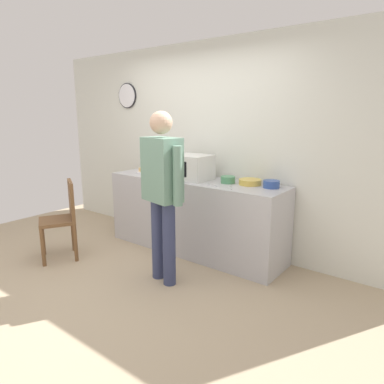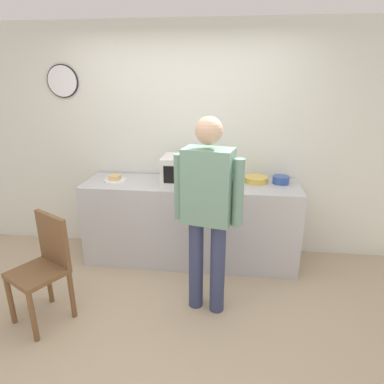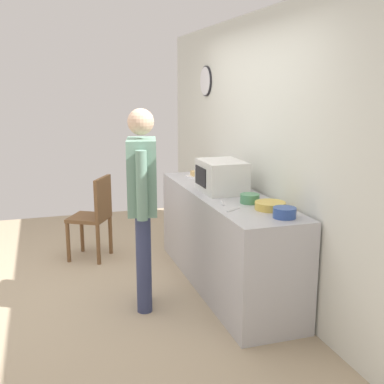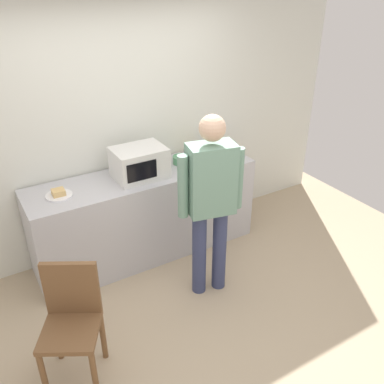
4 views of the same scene
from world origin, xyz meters
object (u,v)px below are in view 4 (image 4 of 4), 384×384
object	(u,v)px
microwave	(139,163)
cereal_bowl	(181,160)
salad_bowl	(197,153)
wooden_chair	(72,318)
fork_utensil	(186,172)
mixing_bowl	(218,148)
spoon_utensil	(206,167)
sandwich_plate	(59,194)
person_standing	(211,196)

from	to	relation	value
microwave	cereal_bowl	bearing A→B (deg)	8.03
microwave	salad_bowl	distance (m)	0.77
wooden_chair	fork_utensil	bearing A→B (deg)	32.01
mixing_bowl	spoon_utensil	world-z (taller)	mixing_bowl
mixing_bowl	fork_utensil	bearing A→B (deg)	-153.55
wooden_chair	sandwich_plate	bearing A→B (deg)	76.26
mixing_bowl	fork_utensil	distance (m)	0.65
sandwich_plate	person_standing	size ratio (longest dim) A/B	0.14
salad_bowl	wooden_chair	size ratio (longest dim) A/B	0.27
cereal_bowl	person_standing	bearing A→B (deg)	-103.15
mixing_bowl	spoon_utensil	distance (m)	0.44
sandwich_plate	spoon_utensil	size ratio (longest dim) A/B	1.41
microwave	sandwich_plate	world-z (taller)	microwave
microwave	sandwich_plate	xyz separation A→B (m)	(-0.80, 0.01, -0.13)
sandwich_plate	wooden_chair	xyz separation A→B (m)	(-0.27, -1.11, -0.43)
cereal_bowl	mixing_bowl	size ratio (longest dim) A/B	0.94
salad_bowl	cereal_bowl	size ratio (longest dim) A/B	1.52
sandwich_plate	mixing_bowl	bearing A→B (deg)	3.91
fork_utensil	sandwich_plate	bearing A→B (deg)	172.46
microwave	wooden_chair	world-z (taller)	microwave
salad_bowl	person_standing	world-z (taller)	person_standing
microwave	person_standing	distance (m)	0.88
spoon_utensil	person_standing	size ratio (longest dim) A/B	0.10
mixing_bowl	fork_utensil	xyz separation A→B (m)	(-0.58, -0.29, -0.04)
sandwich_plate	fork_utensil	xyz separation A→B (m)	(1.24, -0.16, -0.02)
microwave	salad_bowl	bearing A→B (deg)	10.63
fork_utensil	cereal_bowl	bearing A→B (deg)	74.13
salad_bowl	wooden_chair	world-z (taller)	salad_bowl
spoon_utensil	mixing_bowl	bearing A→B (deg)	40.61
wooden_chair	person_standing	bearing A→B (deg)	11.19
salad_bowl	spoon_utensil	size ratio (longest dim) A/B	1.49
cereal_bowl	person_standing	world-z (taller)	person_standing
microwave	fork_utensil	xyz separation A→B (m)	(0.44, -0.16, -0.15)
microwave	wooden_chair	distance (m)	1.63
fork_utensil	wooden_chair	distance (m)	1.82
spoon_utensil	wooden_chair	bearing A→B (deg)	-151.70
microwave	mixing_bowl	size ratio (longest dim) A/B	2.79
microwave	cereal_bowl	size ratio (longest dim) A/B	2.99
microwave	fork_utensil	distance (m)	0.49
cereal_bowl	spoon_utensil	bearing A→B (deg)	-51.88
spoon_utensil	person_standing	xyz separation A→B (m)	(-0.39, -0.67, 0.09)
microwave	spoon_utensil	bearing A→B (deg)	-12.98
cereal_bowl	wooden_chair	bearing A→B (deg)	-143.35
person_standing	wooden_chair	distance (m)	1.47
sandwich_plate	cereal_bowl	size ratio (longest dim) A/B	1.44
sandwich_plate	person_standing	world-z (taller)	person_standing
mixing_bowl	person_standing	xyz separation A→B (m)	(-0.72, -0.96, 0.05)
microwave	spoon_utensil	world-z (taller)	microwave
spoon_utensil	person_standing	distance (m)	0.78
salad_bowl	cereal_bowl	distance (m)	0.26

